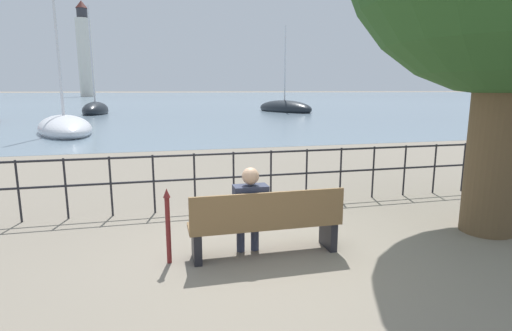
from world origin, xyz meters
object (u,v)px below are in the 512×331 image
at_px(closed_umbrella, 168,222).
at_px(sailboat_4, 284,108).
at_px(sailboat_0, 96,110).
at_px(park_bench, 266,224).
at_px(harbor_lighthouse, 85,53).
at_px(seated_person_left, 250,207).
at_px(sailboat_1, 65,127).

distance_m(closed_umbrella, sailboat_4, 35.46).
bearing_deg(sailboat_0, park_bench, -76.92).
relative_size(sailboat_0, harbor_lighthouse, 0.35).
relative_size(closed_umbrella, harbor_lighthouse, 0.03).
relative_size(park_bench, sailboat_0, 0.21).
xyz_separation_m(seated_person_left, sailboat_4, (11.25, 33.26, -0.32)).
bearing_deg(seated_person_left, sailboat_4, 71.31).
bearing_deg(sailboat_1, harbor_lighthouse, 82.76).
height_order(sailboat_1, harbor_lighthouse, harbor_lighthouse).
distance_m(sailboat_0, harbor_lighthouse, 97.95).
xyz_separation_m(sailboat_4, harbor_lighthouse, (-32.76, 96.58, 12.84)).
xyz_separation_m(seated_person_left, sailboat_0, (-6.48, 33.90, -0.30)).
bearing_deg(harbor_lighthouse, sailboat_4, -71.26).
relative_size(sailboat_1, sailboat_4, 1.08).
height_order(seated_person_left, closed_umbrella, seated_person_left).
relative_size(closed_umbrella, sailboat_4, 0.11).
bearing_deg(seated_person_left, closed_umbrella, -179.82).
height_order(park_bench, closed_umbrella, closed_umbrella).
bearing_deg(sailboat_4, sailboat_1, -156.09).
bearing_deg(sailboat_0, seated_person_left, -77.22).
height_order(seated_person_left, sailboat_4, sailboat_4).
distance_m(sailboat_1, harbor_lighthouse, 114.60).
height_order(sailboat_1, sailboat_4, sailboat_1).
bearing_deg(harbor_lighthouse, closed_umbrella, -81.05).
bearing_deg(closed_umbrella, seated_person_left, 0.18).
bearing_deg(sailboat_0, harbor_lighthouse, 100.87).
distance_m(park_bench, sailboat_0, 34.63).
relative_size(seated_person_left, sailboat_0, 0.12).
distance_m(closed_umbrella, sailboat_0, 34.33).
height_order(sailboat_4, harbor_lighthouse, harbor_lighthouse).
distance_m(seated_person_left, closed_umbrella, 1.06).
relative_size(sailboat_4, harbor_lighthouse, 0.31).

